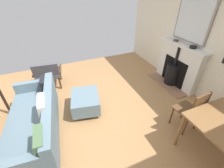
% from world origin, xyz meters
% --- Properties ---
extents(ground_plane, '(5.95, 5.23, 0.01)m').
position_xyz_m(ground_plane, '(0.00, 0.00, -0.00)').
color(ground_plane, '#A87A4C').
extents(wall_left, '(0.12, 5.23, 2.78)m').
position_xyz_m(wall_left, '(-2.97, 0.00, 1.39)').
color(wall_left, silver).
rests_on(wall_left, ground).
extents(fireplace, '(0.53, 1.39, 1.12)m').
position_xyz_m(fireplace, '(-2.78, -0.20, 0.49)').
color(fireplace, '#93664C').
rests_on(fireplace, ground).
extents(mirror_over_mantel, '(0.04, 0.93, 1.03)m').
position_xyz_m(mirror_over_mantel, '(-2.89, -0.20, 1.70)').
color(mirror_over_mantel, gray).
extents(mantel_bowl_near, '(0.12, 0.12, 0.04)m').
position_xyz_m(mantel_bowl_near, '(-2.79, -0.45, 1.14)').
color(mantel_bowl_near, '#47382D').
rests_on(mantel_bowl_near, fireplace).
extents(mantel_bowl_far, '(0.15, 0.15, 0.06)m').
position_xyz_m(mantel_bowl_far, '(-2.79, 0.09, 1.15)').
color(mantel_bowl_far, black).
rests_on(mantel_bowl_far, fireplace).
extents(sofa, '(0.96, 1.93, 0.84)m').
position_xyz_m(sofa, '(0.71, 0.22, 0.36)').
color(sofa, '#B2B2B7').
rests_on(sofa, ground).
extents(ottoman, '(0.70, 0.81, 0.40)m').
position_xyz_m(ottoman, '(-0.25, -0.11, 0.24)').
color(ottoman, '#B2B2B7').
rests_on(ottoman, ground).
extents(armchair_accent, '(0.74, 0.67, 0.78)m').
position_xyz_m(armchair_accent, '(0.40, -1.34, 0.45)').
color(armchair_accent, '#4C3321').
rests_on(armchair_accent, ground).
extents(dining_chair_near_fireplace, '(0.43, 0.43, 0.90)m').
position_xyz_m(dining_chair_near_fireplace, '(-1.87, 1.17, 0.52)').
color(dining_chair_near_fireplace, brown).
rests_on(dining_chair_near_fireplace, ground).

